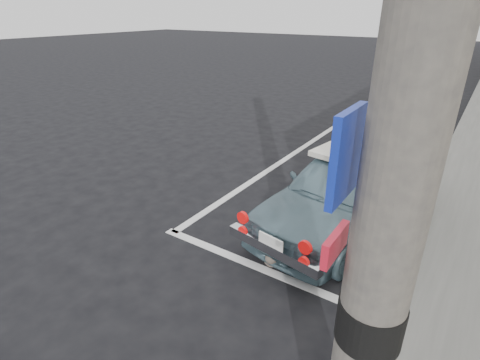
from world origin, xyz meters
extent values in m
plane|color=black|center=(0.00, 0.00, 0.00)|extent=(80.00, 80.00, 0.00)
cube|color=silver|center=(0.50, -0.50, 0.00)|extent=(3.00, 0.12, 0.01)
cube|color=silver|center=(0.50, 6.50, 0.00)|extent=(3.00, 0.12, 0.01)
cube|color=silver|center=(-0.90, 3.00, 0.00)|extent=(0.12, 7.00, 0.01)
cylinder|color=black|center=(2.05, -2.00, 1.30)|extent=(0.36, 0.36, 0.25)
cube|color=#152CAE|center=(1.81, -2.00, 2.20)|extent=(0.04, 0.35, 0.45)
cube|color=red|center=(1.81, -2.00, 1.70)|extent=(0.04, 0.30, 0.15)
cube|color=white|center=(1.80, -2.00, 1.70)|extent=(0.02, 0.16, 0.08)
imported|color=slate|center=(0.94, 1.01, 0.56)|extent=(1.84, 3.44, 1.11)
cube|color=silver|center=(1.00, 1.34, 1.04)|extent=(1.11, 1.38, 0.07)
cube|color=silver|center=(0.68, -0.55, 0.38)|extent=(1.25, 0.33, 0.12)
cube|color=white|center=(0.67, -0.59, 0.48)|extent=(0.33, 0.07, 0.17)
cylinder|color=red|center=(0.25, -0.50, 0.62)|extent=(0.15, 0.06, 0.15)
cylinder|color=red|center=(1.10, -0.65, 0.62)|extent=(0.15, 0.06, 0.15)
cylinder|color=red|center=(0.25, -0.50, 0.44)|extent=(0.12, 0.06, 0.12)
cylinder|color=red|center=(1.10, -0.65, 0.44)|extent=(0.12, 0.06, 0.12)
ellipsoid|color=#655A4D|center=(0.57, -0.33, 0.12)|extent=(0.36, 0.44, 0.23)
sphere|color=#655A4D|center=(0.63, -0.48, 0.20)|extent=(0.15, 0.15, 0.15)
cone|color=#655A4D|center=(0.60, -0.50, 0.27)|extent=(0.05, 0.05, 0.06)
cone|color=#655A4D|center=(0.67, -0.47, 0.27)|extent=(0.05, 0.05, 0.06)
cylinder|color=#655A4D|center=(0.55, -0.13, 0.04)|extent=(0.20, 0.20, 0.03)
camera|label=1|loc=(2.31, -3.65, 2.83)|focal=28.00mm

